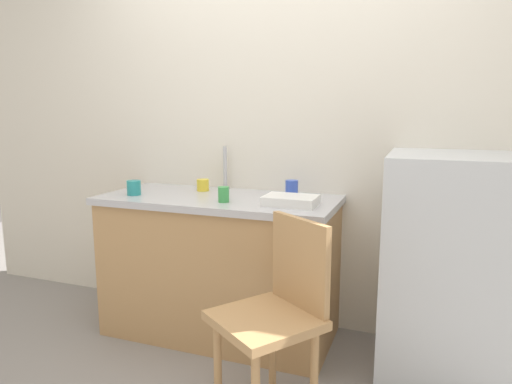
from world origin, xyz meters
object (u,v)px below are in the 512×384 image
chair (277,310)px  cup_teal (134,188)px  refrigerator (445,268)px  cup_blue (292,189)px  cup_green (224,194)px  dish_tray (291,200)px  cup_yellow (203,185)px

chair → cup_teal: size_ratio=10.29×
refrigerator → cup_blue: bearing=169.6°
cup_green → cup_blue: 0.42m
cup_teal → dish_tray: bearing=2.2°
chair → cup_green: 0.78m
refrigerator → cup_green: bearing=-173.5°
refrigerator → cup_teal: (-1.74, -0.12, 0.32)m
cup_yellow → chair: bearing=-46.3°
chair → cup_yellow: size_ratio=11.67×
cup_teal → chair: bearing=-25.3°
dish_tray → cup_teal: size_ratio=3.24×
cup_green → cup_teal: 0.59m
chair → cup_teal: 1.24m
dish_tray → chair: bearing=-79.6°
cup_teal → cup_blue: bearing=17.0°
refrigerator → dish_tray: bearing=-174.0°
cup_teal → cup_yellow: bearing=40.2°
refrigerator → cup_yellow: (-1.42, 0.15, 0.32)m
chair → cup_green: (-0.47, 0.49, 0.39)m
cup_teal → cup_green: bearing=-1.2°
cup_teal → cup_yellow: size_ratio=1.13×
dish_tray → cup_blue: size_ratio=2.91×
refrigerator → dish_tray: refrigerator is taller
cup_blue → cup_yellow: cup_blue is taller
cup_green → cup_yellow: bearing=133.8°
dish_tray → refrigerator: bearing=6.0°
dish_tray → cup_teal: 0.96m
chair → dish_tray: dish_tray is taller
chair → cup_yellow: (-0.74, 0.77, 0.39)m
cup_blue → cup_teal: bearing=-163.0°
dish_tray → cup_green: bearing=-172.4°
refrigerator → cup_yellow: 1.47m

